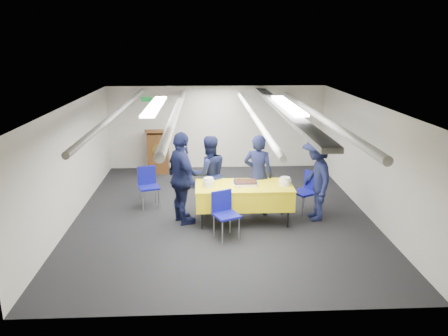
{
  "coord_description": "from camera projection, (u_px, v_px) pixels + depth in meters",
  "views": [
    {
      "loc": [
        -0.36,
        -8.52,
        3.49
      ],
      "look_at": [
        0.03,
        -0.2,
        1.05
      ],
      "focal_mm": 35.0,
      "sensor_mm": 36.0,
      "label": 1
    }
  ],
  "objects": [
    {
      "name": "podium",
      "position": [
        158.0,
        151.0,
        11.84
      ],
      "size": [
        0.62,
        0.53,
        1.25
      ],
      "color": "brown",
      "rests_on": "ground"
    },
    {
      "name": "chair_right",
      "position": [
        307.0,
        188.0,
        9.11
      ],
      "size": [
        0.57,
        0.57,
        0.87
      ],
      "color": "gray",
      "rests_on": "ground"
    },
    {
      "name": "sailor_a",
      "position": [
        258.0,
        175.0,
        8.97
      ],
      "size": [
        0.72,
        0.6,
        1.68
      ],
      "primitive_type": "imported",
      "rotation": [
        0.0,
        0.0,
        2.75
      ],
      "color": "black",
      "rests_on": "ground"
    },
    {
      "name": "room_shell",
      "position": [
        226.0,
        125.0,
        9.05
      ],
      "size": [
        6.0,
        7.0,
        2.3
      ],
      "color": "beige",
      "rests_on": "ground"
    },
    {
      "name": "serving_table",
      "position": [
        244.0,
        195.0,
        8.59
      ],
      "size": [
        1.9,
        0.9,
        0.77
      ],
      "color": "black",
      "rests_on": "ground"
    },
    {
      "name": "plate_stack_right",
      "position": [
        285.0,
        182.0,
        8.5
      ],
      "size": [
        0.24,
        0.24,
        0.16
      ],
      "color": "white",
      "rests_on": "serving_table"
    },
    {
      "name": "sailor_b",
      "position": [
        209.0,
        174.0,
        9.07
      ],
      "size": [
        0.93,
        0.81,
        1.63
      ],
      "primitive_type": "imported",
      "rotation": [
        0.0,
        0.0,
        3.41
      ],
      "color": "black",
      "rests_on": "ground"
    },
    {
      "name": "ground",
      "position": [
        222.0,
        213.0,
        9.16
      ],
      "size": [
        7.0,
        7.0,
        0.0
      ],
      "primitive_type": "plane",
      "color": "black",
      "rests_on": "ground"
    },
    {
      "name": "plate_stack_left",
      "position": [
        209.0,
        182.0,
        8.43
      ],
      "size": [
        0.23,
        0.23,
        0.17
      ],
      "color": "white",
      "rests_on": "serving_table"
    },
    {
      "name": "sailor_c",
      "position": [
        182.0,
        179.0,
        8.46
      ],
      "size": [
        0.87,
        1.16,
        1.83
      ],
      "primitive_type": "imported",
      "rotation": [
        0.0,
        0.0,
        2.02
      ],
      "color": "black",
      "rests_on": "ground"
    },
    {
      "name": "sailor_d",
      "position": [
        316.0,
        178.0,
        8.65
      ],
      "size": [
        0.68,
        1.13,
        1.72
      ],
      "primitive_type": "imported",
      "rotation": [
        0.0,
        0.0,
        -1.53
      ],
      "color": "black",
      "rests_on": "ground"
    },
    {
      "name": "chair_near",
      "position": [
        224.0,
        210.0,
        7.94
      ],
      "size": [
        0.56,
        0.56,
        0.87
      ],
      "color": "gray",
      "rests_on": "ground"
    },
    {
      "name": "chair_left",
      "position": [
        148.0,
        182.0,
        9.45
      ],
      "size": [
        0.53,
        0.53,
        0.87
      ],
      "color": "gray",
      "rests_on": "ground"
    },
    {
      "name": "sheet_cake",
      "position": [
        245.0,
        183.0,
        8.55
      ],
      "size": [
        0.46,
        0.35,
        0.08
      ],
      "color": "white",
      "rests_on": "serving_table"
    }
  ]
}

